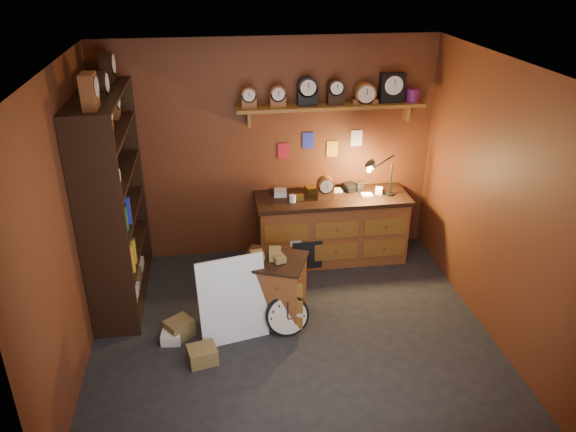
# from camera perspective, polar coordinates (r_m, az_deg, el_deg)

# --- Properties ---
(floor) EXTENTS (4.00, 4.00, 0.00)m
(floor) POSITION_cam_1_polar(r_m,az_deg,el_deg) (5.89, 0.39, -11.79)
(floor) COLOR black
(floor) RESTS_ON ground
(room_shell) EXTENTS (4.02, 3.62, 2.71)m
(room_shell) POSITION_cam_1_polar(r_m,az_deg,el_deg) (5.14, 0.76, 4.43)
(room_shell) COLOR #602C16
(room_shell) RESTS_ON ground
(shelving_unit) EXTENTS (0.47, 1.60, 2.58)m
(shelving_unit) POSITION_cam_1_polar(r_m,az_deg,el_deg) (6.17, -17.71, 2.18)
(shelving_unit) COLOR black
(shelving_unit) RESTS_ON ground
(workbench) EXTENTS (1.87, 0.66, 1.36)m
(workbench) POSITION_cam_1_polar(r_m,az_deg,el_deg) (7.00, 4.43, -0.83)
(workbench) COLOR brown
(workbench) RESTS_ON ground
(low_cabinet) EXTENTS (0.78, 0.72, 0.81)m
(low_cabinet) POSITION_cam_1_polar(r_m,az_deg,el_deg) (5.88, -1.42, -7.21)
(low_cabinet) COLOR brown
(low_cabinet) RESTS_ON ground
(big_round_clock) EXTENTS (0.45, 0.15, 0.45)m
(big_round_clock) POSITION_cam_1_polar(r_m,az_deg,el_deg) (5.77, -0.09, -10.04)
(big_round_clock) COLOR black
(big_round_clock) RESTS_ON ground
(white_panel) EXTENTS (0.71, 0.33, 0.90)m
(white_panel) POSITION_cam_1_polar(r_m,az_deg,el_deg) (5.87, -5.43, -12.09)
(white_panel) COLOR silver
(white_panel) RESTS_ON ground
(mini_fridge) EXTENTS (0.45, 0.47, 0.45)m
(mini_fridge) POSITION_cam_1_polar(r_m,az_deg,el_deg) (6.98, 1.65, -3.13)
(mini_fridge) COLOR silver
(mini_fridge) RESTS_ON ground
(floor_box_a) EXTENTS (0.31, 0.28, 0.16)m
(floor_box_a) POSITION_cam_1_polar(r_m,az_deg,el_deg) (5.56, -8.69, -13.77)
(floor_box_a) COLOR brown
(floor_box_a) RESTS_ON ground
(floor_box_b) EXTENTS (0.22, 0.25, 0.12)m
(floor_box_b) POSITION_cam_1_polar(r_m,az_deg,el_deg) (5.88, -11.71, -11.80)
(floor_box_b) COLOR white
(floor_box_b) RESTS_ON ground
(floor_box_c) EXTENTS (0.33, 0.32, 0.19)m
(floor_box_c) POSITION_cam_1_polar(r_m,az_deg,el_deg) (5.90, -10.97, -11.15)
(floor_box_c) COLOR brown
(floor_box_c) RESTS_ON ground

